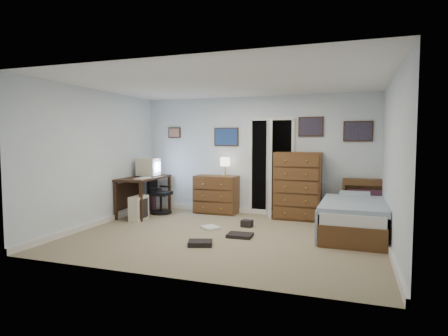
# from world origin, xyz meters

# --- Properties ---
(floor) EXTENTS (5.00, 4.00, 0.02)m
(floor) POSITION_xyz_m (0.00, 0.00, -0.01)
(floor) COLOR gray
(floor) RESTS_ON ground
(computer_desk) EXTENTS (0.70, 1.42, 0.80)m
(computer_desk) POSITION_xyz_m (-2.30, 1.13, 0.62)
(computer_desk) COLOR #331C11
(computer_desk) RESTS_ON floor
(crt_monitor) EXTENTS (0.43, 0.40, 0.39)m
(crt_monitor) POSITION_xyz_m (-2.18, 1.28, 1.00)
(crt_monitor) COLOR beige
(crt_monitor) RESTS_ON computer_desk
(keyboard) EXTENTS (0.18, 0.44, 0.03)m
(keyboard) POSITION_xyz_m (-2.02, 0.78, 0.82)
(keyboard) COLOR beige
(keyboard) RESTS_ON computer_desk
(pc_tower) EXTENTS (0.24, 0.46, 0.48)m
(pc_tower) POSITION_xyz_m (-2.00, 0.58, 0.24)
(pc_tower) COLOR beige
(pc_tower) RESTS_ON floor
(office_chair) EXTENTS (0.47, 0.47, 0.96)m
(office_chair) POSITION_xyz_m (-1.98, 1.34, 0.37)
(office_chair) COLOR black
(office_chair) RESTS_ON floor
(media_stack) EXTENTS (0.16, 0.16, 0.76)m
(media_stack) POSITION_xyz_m (-2.32, 1.63, 0.38)
(media_stack) COLOR maroon
(media_stack) RESTS_ON floor
(low_dresser) EXTENTS (0.93, 0.49, 0.81)m
(low_dresser) POSITION_xyz_m (-0.81, 1.77, 0.41)
(low_dresser) COLOR brown
(low_dresser) RESTS_ON floor
(table_lamp) EXTENTS (0.21, 0.21, 0.40)m
(table_lamp) POSITION_xyz_m (-0.61, 1.78, 1.11)
(table_lamp) COLOR gold
(table_lamp) RESTS_ON low_dresser
(doorway) EXTENTS (0.96, 1.12, 2.05)m
(doorway) POSITION_xyz_m (0.35, 2.27, 1.00)
(doorway) COLOR black
(doorway) RESTS_ON floor
(tall_dresser) EXTENTS (0.92, 0.55, 1.34)m
(tall_dresser) POSITION_xyz_m (0.94, 1.75, 0.67)
(tall_dresser) COLOR brown
(tall_dresser) RESTS_ON floor
(headboard_bookcase) EXTENTS (0.94, 0.29, 0.84)m
(headboard_bookcase) POSITION_xyz_m (2.26, 1.86, 0.44)
(headboard_bookcase) COLOR brown
(headboard_bookcase) RESTS_ON floor
(bed) EXTENTS (1.07, 1.93, 0.63)m
(bed) POSITION_xyz_m (1.99, 0.75, 0.30)
(bed) COLOR brown
(bed) RESTS_ON floor
(wall_posters) EXTENTS (4.38, 0.04, 0.60)m
(wall_posters) POSITION_xyz_m (0.57, 1.98, 1.75)
(wall_posters) COLOR #331E11
(wall_posters) RESTS_ON floor
(floor_clutter) EXTENTS (1.07, 1.66, 0.12)m
(floor_clutter) POSITION_xyz_m (-0.02, -0.01, 0.04)
(floor_clutter) COLOR silver
(floor_clutter) RESTS_ON floor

